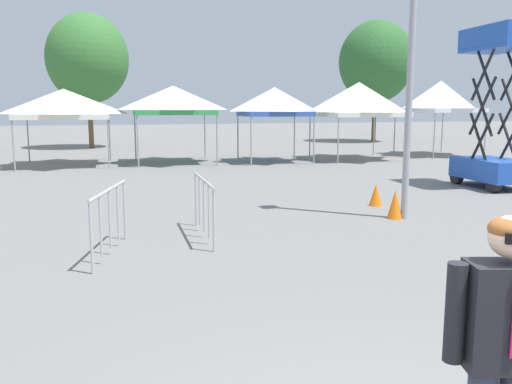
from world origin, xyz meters
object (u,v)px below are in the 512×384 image
at_px(canopy_tent_far_right, 274,102).
at_px(person_foreground, 502,348).
at_px(canopy_tent_far_left, 359,99).
at_px(tree_behind_tents_right, 88,59).
at_px(crowd_barrier_mid_lot, 109,209).
at_px(canopy_tent_behind_center, 441,97).
at_px(traffic_cone_lot_center, 376,195).
at_px(traffic_cone_near_barrier, 395,204).
at_px(canopy_tent_behind_left, 64,104).
at_px(scissor_lift, 495,141).
at_px(tree_behind_tents_left, 376,62).
at_px(crowd_barrier_near_person, 204,197).
at_px(canopy_tent_right_of_center, 173,100).
at_px(light_pole_near_lift, 413,5).

bearing_deg(canopy_tent_far_right, person_foreground, -105.68).
distance_m(canopy_tent_far_left, tree_behind_tents_right, 15.67).
bearing_deg(crowd_barrier_mid_lot, canopy_tent_behind_center, 40.31).
bearing_deg(traffic_cone_lot_center, traffic_cone_near_barrier, -104.39).
bearing_deg(canopy_tent_behind_left, tree_behind_tents_right, 83.85).
bearing_deg(scissor_lift, traffic_cone_near_barrier, -149.49).
height_order(person_foreground, tree_behind_tents_left, tree_behind_tents_left).
bearing_deg(canopy_tent_far_right, traffic_cone_lot_center, -95.87).
relative_size(crowd_barrier_near_person, traffic_cone_near_barrier, 3.40).
bearing_deg(canopy_tent_right_of_center, light_pole_near_lift, -77.17).
height_order(canopy_tent_right_of_center, person_foreground, canopy_tent_right_of_center).
xyz_separation_m(canopy_tent_far_right, traffic_cone_lot_center, (-1.08, -10.46, -2.29)).
height_order(tree_behind_tents_left, traffic_cone_near_barrier, tree_behind_tents_left).
relative_size(canopy_tent_right_of_center, person_foreground, 1.92).
xyz_separation_m(canopy_tent_behind_center, person_foreground, (-14.08, -19.89, -1.79)).
height_order(canopy_tent_far_left, person_foreground, canopy_tent_far_left).
bearing_deg(person_foreground, crowd_barrier_mid_lot, 106.46).
xyz_separation_m(canopy_tent_right_of_center, canopy_tent_behind_center, (12.82, -0.28, 0.21)).
relative_size(canopy_tent_behind_left, crowd_barrier_near_person, 1.75).
height_order(light_pole_near_lift, tree_behind_tents_left, tree_behind_tents_left).
bearing_deg(crowd_barrier_near_person, crowd_barrier_mid_lot, -157.91).
distance_m(canopy_tent_behind_left, crowd_barrier_near_person, 13.82).
distance_m(canopy_tent_behind_center, crowd_barrier_near_person, 19.34).
height_order(scissor_lift, crowd_barrier_near_person, scissor_lift).
height_order(canopy_tent_far_right, light_pole_near_lift, light_pole_near_lift).
bearing_deg(canopy_tent_behind_left, traffic_cone_lot_center, -57.40).
xyz_separation_m(light_pole_near_lift, tree_behind_tents_left, (12.06, 22.50, 0.93)).
distance_m(canopy_tent_right_of_center, light_pole_near_lift, 13.23).
bearing_deg(canopy_tent_right_of_center, crowd_barrier_mid_lot, -102.79).
xyz_separation_m(scissor_lift, crowd_barrier_mid_lot, (-11.00, -4.12, -0.60)).
xyz_separation_m(canopy_tent_behind_center, tree_behind_tents_left, (2.15, 10.00, 2.46)).
distance_m(tree_behind_tents_left, traffic_cone_near_barrier, 26.04).
height_order(canopy_tent_behind_left, traffic_cone_near_barrier, canopy_tent_behind_left).
bearing_deg(canopy_tent_far_right, canopy_tent_far_left, -1.74).
height_order(tree_behind_tents_right, crowd_barrier_mid_lot, tree_behind_tents_right).
bearing_deg(canopy_tent_far_left, tree_behind_tents_left, 57.13).
xyz_separation_m(canopy_tent_behind_center, tree_behind_tents_right, (-16.12, 9.84, 2.17)).
xyz_separation_m(canopy_tent_far_left, light_pole_near_lift, (-5.17, -11.84, 1.69)).
xyz_separation_m(canopy_tent_far_left, person_foreground, (-9.34, -19.22, -1.63)).
relative_size(canopy_tent_far_left, traffic_cone_near_barrier, 5.86).
relative_size(scissor_lift, traffic_cone_near_barrier, 7.42).
xyz_separation_m(crowd_barrier_near_person, traffic_cone_lot_center, (4.57, 1.86, -0.49)).
relative_size(canopy_tent_far_left, crowd_barrier_mid_lot, 1.79).
height_order(canopy_tent_far_right, crowd_barrier_mid_lot, canopy_tent_far_right).
height_order(light_pole_near_lift, traffic_cone_near_barrier, light_pole_near_lift).
distance_m(tree_behind_tents_right, crowd_barrier_mid_lot, 23.76).
xyz_separation_m(person_foreground, tree_behind_tents_left, (16.23, 29.89, 4.25)).
relative_size(canopy_tent_right_of_center, scissor_lift, 0.75).
bearing_deg(tree_behind_tents_right, crowd_barrier_mid_lot, -89.60).
height_order(canopy_tent_far_right, canopy_tent_behind_center, canopy_tent_behind_center).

